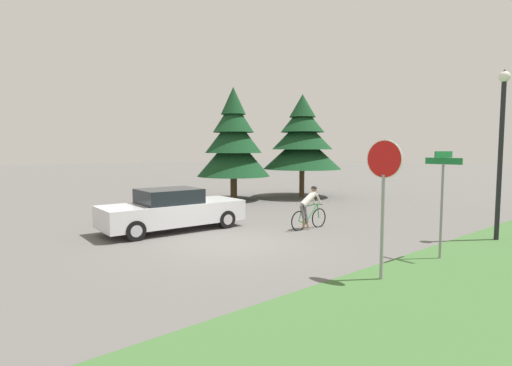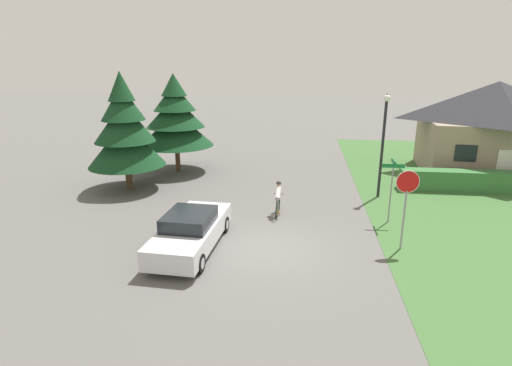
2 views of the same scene
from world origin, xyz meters
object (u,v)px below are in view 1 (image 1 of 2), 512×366
at_px(street_name_sign, 443,185).
at_px(conifer_tall_far, 302,140).
at_px(stop_sign, 384,180).
at_px(sedan_left_lane, 172,210).
at_px(cyclist, 309,208).
at_px(conifer_tall_near, 234,142).
at_px(street_lamp, 501,136).

distance_m(street_name_sign, conifer_tall_far, 13.29).
bearing_deg(conifer_tall_far, stop_sign, -40.55).
xyz_separation_m(stop_sign, conifer_tall_far, (-11.16, 9.54, 1.14)).
xyz_separation_m(sedan_left_lane, stop_sign, (7.43, 0.81, 1.42)).
relative_size(cyclist, stop_sign, 0.57).
distance_m(conifer_tall_near, conifer_tall_far, 4.08).
xyz_separation_m(street_lamp, conifer_tall_near, (-12.81, -0.16, 0.01)).
bearing_deg(sedan_left_lane, cyclist, -34.83).
bearing_deg(street_lamp, sedan_left_lane, -138.74).
height_order(cyclist, street_name_sign, street_name_sign).
distance_m(sedan_left_lane, conifer_tall_near, 8.69).
bearing_deg(stop_sign, conifer_tall_near, -27.01).
bearing_deg(cyclist, street_lamp, -55.44).
relative_size(street_lamp, conifer_tall_far, 0.87).
bearing_deg(cyclist, conifer_tall_near, 72.17).
distance_m(cyclist, street_name_sign, 4.78).
relative_size(sedan_left_lane, conifer_tall_far, 0.83).
height_order(street_lamp, conifer_tall_far, conifer_tall_far).
bearing_deg(conifer_tall_far, street_name_sign, -31.98).
distance_m(street_lamp, street_name_sign, 3.58).
xyz_separation_m(sedan_left_lane, street_lamp, (7.63, 6.70, 2.43)).
xyz_separation_m(sedan_left_lane, conifer_tall_far, (-3.73, 10.35, 2.56)).
xyz_separation_m(street_lamp, conifer_tall_far, (-11.36, 3.65, 0.13)).
height_order(conifer_tall_near, conifer_tall_far, conifer_tall_near).
distance_m(cyclist, conifer_tall_far, 9.73).
distance_m(cyclist, conifer_tall_near, 8.86).
bearing_deg(stop_sign, cyclist, -34.35).
relative_size(sedan_left_lane, conifer_tall_near, 0.80).
height_order(cyclist, conifer_tall_near, conifer_tall_near).
relative_size(stop_sign, conifer_tall_near, 0.48).
bearing_deg(cyclist, conifer_tall_far, 46.43).
xyz_separation_m(stop_sign, street_lamp, (0.21, 5.89, 1.01)).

